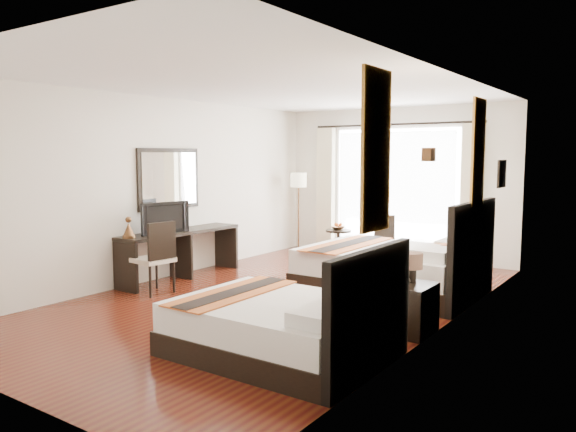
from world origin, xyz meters
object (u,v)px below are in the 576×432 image
Objects in this scene: vase at (404,283)px; floor_lamp at (299,185)px; desk_chair at (154,271)px; bed_near at (285,326)px; nightstand at (410,309)px; fruit_bowl at (338,228)px; television at (162,218)px; window_chair at (382,249)px; bed_far at (395,268)px; side_table at (338,244)px; console_desk at (181,254)px; table_lamp at (412,263)px.

vase is 0.09× the size of floor_lamp.
bed_near is at bearing 167.38° from desk_chair.
floor_lamp reaches higher than nightstand.
nightstand is 4.46m from fruit_bowl.
television reaches higher than window_chair.
vase is at bearing -63.43° from bed_far.
nightstand is 1.03× the size of side_table.
bed_far is 4.29× the size of side_table.
desk_chair is at bearing -174.65° from nightstand.
floor_lamp is 2.88× the size of side_table.
desk_chair is (-2.73, -1.95, -0.03)m from bed_far.
window_chair reaches higher than nightstand.
television is 0.81× the size of desk_chair.
fruit_bowl is at bearing -11.45° from television.
bed_near is at bearing -119.55° from vase.
console_desk is at bearing -113.31° from side_table.
nightstand is 0.49m from table_lamp.
bed_near is at bearing -116.45° from table_lamp.
console_desk is 0.99m from desk_chair.
side_table is (-1.91, 1.77, -0.07)m from bed_far.
fruit_bowl is at bearing -9.53° from floor_lamp.
vase is (-0.01, -0.19, -0.18)m from table_lamp.
desk_chair is at bearing -173.26° from table_lamp.
nightstand is 1.54× the size of table_lamp.
fruit_bowl is (-2.84, 3.42, 0.31)m from nightstand.
floor_lamp reaches higher than bed_near.
floor_lamp reaches higher than vase.
desk_chair reaches higher than fruit_bowl.
desk_chair is at bearing -135.63° from television.
bed_near is 1.63m from table_lamp.
nightstand is at bearing -84.25° from television.
television is 3.48m from fruit_bowl.
bed_far is at bearing 18.60° from console_desk.
television reaches higher than desk_chair.
television is at bearing -42.49° from window_chair.
fruit_bowl is at bearing 131.96° from side_table.
vase reaches higher than fruit_bowl.
bed_far reaches higher than nightstand.
table_lamp is 0.26m from vase.
nightstand is 0.36× the size of floor_lamp.
nightstand is 0.25× the size of console_desk.
console_desk is at bearing -60.40° from desk_chair.
console_desk is 2.18× the size of desk_chair.
floor_lamp is at bearing 170.47° from fruit_bowl.
fruit_bowl reaches higher than side_table.
console_desk is at bearing 11.20° from television.
bed_near is 2.42× the size of television.
television reaches higher than table_lamp.
bed_far reaches higher than window_chair.
floor_lamp is at bearing 135.75° from vase.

